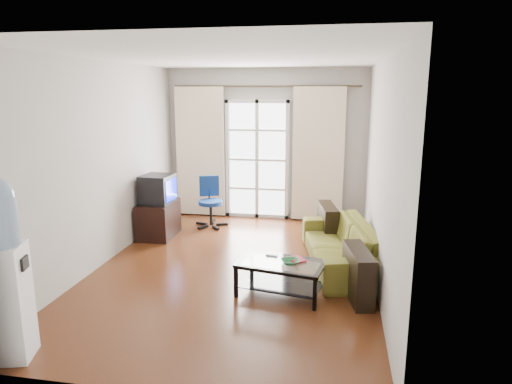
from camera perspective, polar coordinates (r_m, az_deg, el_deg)
floor at (r=6.14m, az=-2.68°, el=-9.54°), size 5.20×5.20×0.00m
ceiling at (r=5.70m, az=-2.96°, el=16.49°), size 5.20×5.20×0.00m
wall_back at (r=8.30m, az=1.23°, el=5.94°), size 3.60×0.02×2.70m
wall_front at (r=3.35m, az=-12.86°, el=-4.43°), size 3.60×0.02×2.70m
wall_left at (r=6.41m, az=-18.72°, el=3.31°), size 0.02×5.20×2.70m
wall_right at (r=5.65m, az=15.31°, el=2.34°), size 0.02×5.20×2.70m
french_door at (r=8.30m, az=0.14°, el=4.03°), size 1.16×0.06×2.15m
curtain_rod at (r=8.14m, az=1.16°, el=13.08°), size 3.30×0.04×0.04m
curtain_left at (r=8.47m, az=-6.98°, el=4.96°), size 0.90×0.07×2.35m
curtain_right at (r=8.10m, az=7.77°, el=4.60°), size 0.90×0.07×2.35m
radiator at (r=8.29m, az=6.56°, el=-1.31°), size 0.64×0.12×0.64m
sofa at (r=6.26m, az=10.50°, el=-6.46°), size 2.29×1.54×0.58m
coffee_table at (r=5.32m, az=3.16°, el=-10.16°), size 1.06×0.73×0.40m
bowl at (r=5.21m, az=4.30°, el=-8.69°), size 0.32×0.32×0.05m
book at (r=5.29m, az=4.30°, el=-8.54°), size 0.38×0.38×0.02m
remote at (r=5.43m, az=1.97°, el=-7.97°), size 0.15×0.07×0.02m
tv_stand at (r=7.52m, az=-12.10°, el=-3.37°), size 0.53×0.78×0.56m
crt_tv at (r=7.38m, az=-12.33°, el=0.37°), size 0.53×0.52×0.45m
task_chair at (r=7.94m, az=-5.68°, el=-2.47°), size 0.76×0.76×0.86m
water_cooler at (r=4.46m, az=-29.03°, el=-8.23°), size 0.41×0.41×1.62m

